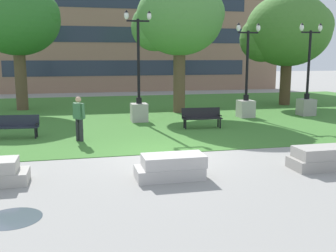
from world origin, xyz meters
The scene contains 15 objects.
ground_plane centered at (0.00, 0.00, 0.00)m, with size 140.00×140.00×0.00m, color gray.
grass_lawn centered at (0.00, 10.00, 0.01)m, with size 40.00×20.00×0.02m, color #3D752D.
concrete_block_left centered at (-0.51, -2.64, 0.31)m, with size 1.84×0.90×0.64m.
concrete_block_right centered at (3.99, -2.72, 0.31)m, with size 1.80×0.90×0.64m.
puddle centered at (-4.25, -4.52, 0.00)m, with size 1.17×1.17×0.01m, color #47515B.
park_bench_near_right centered at (2.59, 4.37, 0.54)m, with size 1.83×0.64×0.90m.
park_bench_far_left centered at (-5.34, 3.84, 0.54)m, with size 1.84×0.68×0.90m.
lamp_post_left centered at (9.41, 6.75, 1.03)m, with size 1.32×0.80×4.98m.
lamp_post_center centered at (0.09, 6.76, 1.10)m, with size 1.32×0.80×5.39m.
lamp_post_right centered at (5.87, 6.88, 1.02)m, with size 1.32×0.80×4.93m.
tree_near_left centered at (-6.24, 12.75, 5.32)m, with size 5.26×5.01×7.52m.
tree_far_left centered at (2.82, 9.56, 5.27)m, with size 5.13×4.89×7.41m.
tree_near_right centered at (10.69, 11.51, 4.86)m, with size 5.82×5.54×7.28m.
person_bystander_near_lawn centered at (-2.86, 2.66, 0.98)m, with size 0.52×0.68×1.71m.
building_facade_distant centered at (1.96, 24.50, 5.73)m, with size 29.65×1.03×11.48m.
Camera 1 is at (-2.88, -12.49, 3.21)m, focal length 42.00 mm.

